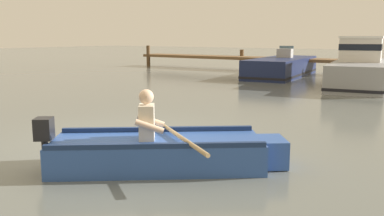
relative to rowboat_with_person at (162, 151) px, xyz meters
The scene contains 5 objects.
ground_plane 1.70m from the rowboat_with_person, 153.25° to the left, with size 120.00×120.00×0.00m, color slate.
wooden_dock 18.52m from the rowboat_with_person, 114.53° to the left, with size 13.10×1.64×1.37m.
rowboat_with_person is the anchor object (origin of this frame).
moored_boat_navy 15.22m from the rowboat_with_person, 105.14° to the left, with size 2.76×6.54×1.48m.
moored_boat_grey 12.76m from the rowboat_with_person, 89.60° to the left, with size 2.87×6.71×1.97m.
Camera 1 is at (5.18, -5.41, 1.95)m, focal length 38.22 mm.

